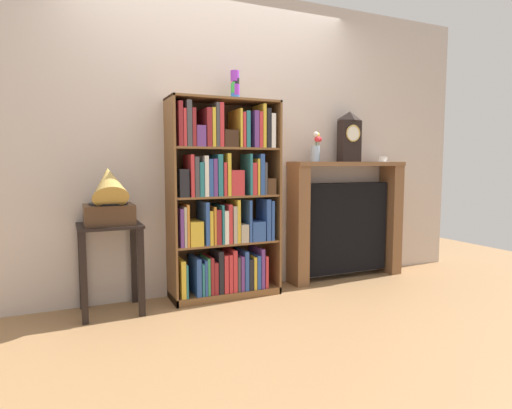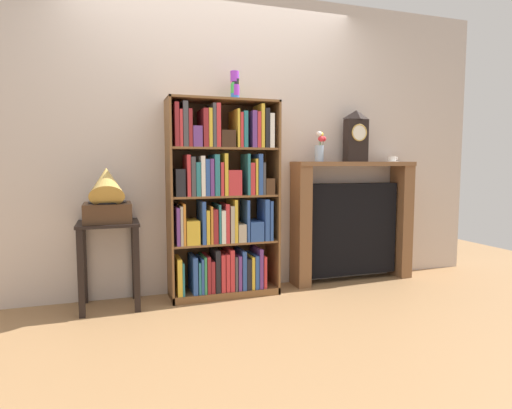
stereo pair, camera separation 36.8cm
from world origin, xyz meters
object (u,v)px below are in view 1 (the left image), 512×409
(flower_vase, at_px, (316,148))
(teacup_with_saucer, at_px, (382,160))
(gramophone, at_px, (109,198))
(bookshelf, at_px, (223,205))
(side_table_left, at_px, (110,250))
(cup_stack, at_px, (235,86))
(mantel_clock, at_px, (350,137))
(fireplace_mantel, at_px, (345,221))

(flower_vase, height_order, teacup_with_saucer, flower_vase)
(gramophone, xyz_separation_m, teacup_with_saucer, (2.62, 0.13, 0.29))
(bookshelf, height_order, gramophone, bookshelf)
(gramophone, bearing_deg, teacup_with_saucer, 2.75)
(gramophone, bearing_deg, flower_vase, 3.85)
(side_table_left, xyz_separation_m, gramophone, (-0.00, -0.05, 0.39))
(side_table_left, relative_size, teacup_with_saucer, 5.32)
(cup_stack, distance_m, mantel_clock, 1.23)
(gramophone, xyz_separation_m, fireplace_mantel, (2.20, 0.15, -0.31))
(flower_vase, bearing_deg, gramophone, -176.15)
(cup_stack, height_order, mantel_clock, cup_stack)
(gramophone, distance_m, teacup_with_saucer, 2.64)
(flower_vase, xyz_separation_m, teacup_with_saucer, (0.78, 0.00, -0.10))
(side_table_left, relative_size, fireplace_mantel, 0.56)
(bookshelf, height_order, teacup_with_saucer, bookshelf)
(mantel_clock, bearing_deg, flower_vase, -180.00)
(side_table_left, bearing_deg, mantel_clock, 2.01)
(bookshelf, bearing_deg, mantel_clock, 2.30)
(side_table_left, height_order, flower_vase, flower_vase)
(cup_stack, xyz_separation_m, mantel_clock, (1.17, -0.00, -0.39))
(flower_vase, bearing_deg, mantel_clock, 0.00)
(mantel_clock, bearing_deg, teacup_with_saucer, 0.32)
(bookshelf, bearing_deg, flower_vase, 3.23)
(cup_stack, height_order, teacup_with_saucer, cup_stack)
(gramophone, bearing_deg, mantel_clock, 3.20)
(side_table_left, relative_size, mantel_clock, 1.41)
(bookshelf, bearing_deg, fireplace_mantel, 3.41)
(bookshelf, xyz_separation_m, teacup_with_saucer, (1.71, 0.05, 0.39))
(side_table_left, bearing_deg, teacup_with_saucer, 1.74)
(bookshelf, relative_size, mantel_clock, 3.44)
(cup_stack, bearing_deg, gramophone, -173.03)
(gramophone, relative_size, fireplace_mantel, 0.41)
(bookshelf, xyz_separation_m, gramophone, (-0.91, -0.07, 0.09))
(fireplace_mantel, bearing_deg, gramophone, -176.15)
(bookshelf, relative_size, flower_vase, 6.00)
(cup_stack, height_order, flower_vase, cup_stack)
(mantel_clock, bearing_deg, bookshelf, -177.70)
(cup_stack, distance_m, flower_vase, 0.94)
(teacup_with_saucer, bearing_deg, bookshelf, -178.17)
(cup_stack, distance_m, side_table_left, 1.66)
(fireplace_mantel, bearing_deg, mantel_clock, -68.09)
(mantel_clock, xyz_separation_m, flower_vase, (-0.37, -0.00, -0.12))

